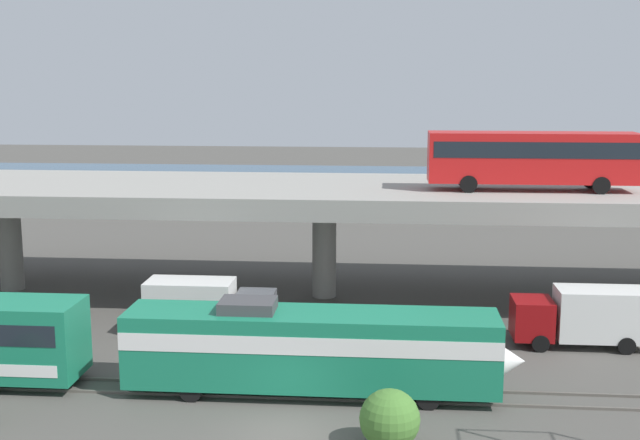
{
  "coord_description": "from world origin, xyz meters",
  "views": [
    {
      "loc": [
        3.91,
        -29.51,
        13.7
      ],
      "look_at": [
        -0.57,
        23.58,
        4.25
      ],
      "focal_mm": 45.58,
      "sensor_mm": 36.0,
      "label": 1
    }
  ],
  "objects_px": {
    "service_truck_east": "(584,315)",
    "parked_car_6": "(446,189)",
    "transit_bus_on_overpass": "(532,155)",
    "train_locomotive": "(330,346)",
    "parked_car_0": "(320,183)",
    "parked_car_2": "(217,187)",
    "parked_car_5": "(357,188)",
    "parked_car_4": "(203,181)",
    "service_truck_west": "(207,306)",
    "parked_car_3": "(278,188)",
    "parked_car_1": "(591,191)"
  },
  "relations": [
    {
      "from": "service_truck_east",
      "to": "parked_car_6",
      "type": "height_order",
      "value": "parked_car_6"
    },
    {
      "from": "transit_bus_on_overpass",
      "to": "service_truck_east",
      "type": "xyz_separation_m",
      "value": [
        1.75,
        -6.99,
        -7.52
      ]
    },
    {
      "from": "train_locomotive",
      "to": "parked_car_0",
      "type": "bearing_deg",
      "value": 95.29
    },
    {
      "from": "parked_car_2",
      "to": "parked_car_5",
      "type": "bearing_deg",
      "value": -178.57
    },
    {
      "from": "parked_car_5",
      "to": "parked_car_4",
      "type": "bearing_deg",
      "value": 166.55
    },
    {
      "from": "parked_car_6",
      "to": "service_truck_west",
      "type": "bearing_deg",
      "value": -110.15
    },
    {
      "from": "parked_car_0",
      "to": "parked_car_4",
      "type": "height_order",
      "value": "same"
    },
    {
      "from": "parked_car_3",
      "to": "parked_car_5",
      "type": "relative_size",
      "value": 1.04
    },
    {
      "from": "parked_car_0",
      "to": "parked_car_6",
      "type": "relative_size",
      "value": 1.05
    },
    {
      "from": "service_truck_east",
      "to": "parked_car_0",
      "type": "xyz_separation_m",
      "value": [
        -17.38,
        44.94,
        0.76
      ]
    },
    {
      "from": "transit_bus_on_overpass",
      "to": "parked_car_0",
      "type": "relative_size",
      "value": 2.57
    },
    {
      "from": "train_locomotive",
      "to": "parked_car_3",
      "type": "distance_m",
      "value": 49.17
    },
    {
      "from": "transit_bus_on_overpass",
      "to": "service_truck_west",
      "type": "relative_size",
      "value": 1.76
    },
    {
      "from": "parked_car_4",
      "to": "parked_car_0",
      "type": "bearing_deg",
      "value": -2.49
    },
    {
      "from": "train_locomotive",
      "to": "service_truck_east",
      "type": "distance_m",
      "value": 14.61
    },
    {
      "from": "parked_car_3",
      "to": "parked_car_5",
      "type": "xyz_separation_m",
      "value": [
        8.15,
        0.56,
        -0.0
      ]
    },
    {
      "from": "parked_car_5",
      "to": "parked_car_6",
      "type": "distance_m",
      "value": 9.02
    },
    {
      "from": "parked_car_0",
      "to": "parked_car_1",
      "type": "distance_m",
      "value": 27.84
    },
    {
      "from": "parked_car_0",
      "to": "parked_car_4",
      "type": "bearing_deg",
      "value": -2.49
    },
    {
      "from": "service_truck_east",
      "to": "parked_car_1",
      "type": "relative_size",
      "value": 1.56
    },
    {
      "from": "parked_car_4",
      "to": "parked_car_5",
      "type": "distance_m",
      "value": 17.52
    },
    {
      "from": "parked_car_0",
      "to": "service_truck_east",
      "type": "bearing_deg",
      "value": 111.14
    },
    {
      "from": "parked_car_2",
      "to": "service_truck_west",
      "type": "bearing_deg",
      "value": 101.17
    },
    {
      "from": "parked_car_5",
      "to": "parked_car_3",
      "type": "bearing_deg",
      "value": -176.08
    },
    {
      "from": "train_locomotive",
      "to": "parked_car_0",
      "type": "height_order",
      "value": "train_locomotive"
    },
    {
      "from": "train_locomotive",
      "to": "parked_car_4",
      "type": "height_order",
      "value": "train_locomotive"
    },
    {
      "from": "service_truck_west",
      "to": "parked_car_3",
      "type": "height_order",
      "value": "parked_car_3"
    },
    {
      "from": "parked_car_1",
      "to": "parked_car_6",
      "type": "relative_size",
      "value": 0.98
    },
    {
      "from": "transit_bus_on_overpass",
      "to": "parked_car_6",
      "type": "xyz_separation_m",
      "value": [
        -2.47,
        34.96,
        -6.77
      ]
    },
    {
      "from": "parked_car_1",
      "to": "parked_car_2",
      "type": "xyz_separation_m",
      "value": [
        -37.97,
        -0.44,
        -0.0
      ]
    },
    {
      "from": "parked_car_1",
      "to": "parked_car_5",
      "type": "xyz_separation_m",
      "value": [
        -23.47,
        -0.08,
        -0.0
      ]
    },
    {
      "from": "transit_bus_on_overpass",
      "to": "parked_car_0",
      "type": "bearing_deg",
      "value": 112.38
    },
    {
      "from": "parked_car_0",
      "to": "parked_car_3",
      "type": "height_order",
      "value": "same"
    },
    {
      "from": "service_truck_east",
      "to": "parked_car_2",
      "type": "distance_m",
      "value": 49.56
    },
    {
      "from": "parked_car_1",
      "to": "parked_car_5",
      "type": "bearing_deg",
      "value": 0.19
    },
    {
      "from": "transit_bus_on_overpass",
      "to": "parked_car_6",
      "type": "bearing_deg",
      "value": 94.05
    },
    {
      "from": "service_truck_east",
      "to": "parked_car_4",
      "type": "xyz_separation_m",
      "value": [
        -30.27,
        45.5,
        0.76
      ]
    },
    {
      "from": "train_locomotive",
      "to": "parked_car_4",
      "type": "relative_size",
      "value": 3.72
    },
    {
      "from": "service_truck_east",
      "to": "parked_car_6",
      "type": "bearing_deg",
      "value": -84.25
    },
    {
      "from": "service_truck_east",
      "to": "parked_car_5",
      "type": "xyz_separation_m",
      "value": [
        -13.23,
        41.43,
        0.75
      ]
    },
    {
      "from": "parked_car_4",
      "to": "parked_car_6",
      "type": "xyz_separation_m",
      "value": [
        26.04,
        -3.55,
        -0.0
      ]
    },
    {
      "from": "parked_car_5",
      "to": "parked_car_6",
      "type": "xyz_separation_m",
      "value": [
        9.01,
        0.53,
        0.0
      ]
    },
    {
      "from": "train_locomotive",
      "to": "parked_car_5",
      "type": "distance_m",
      "value": 48.93
    },
    {
      "from": "parked_car_4",
      "to": "parked_car_3",
      "type": "bearing_deg",
      "value": -27.53
    },
    {
      "from": "transit_bus_on_overpass",
      "to": "parked_car_1",
      "type": "xyz_separation_m",
      "value": [
        11.99,
        34.51,
        -6.77
      ]
    },
    {
      "from": "parked_car_2",
      "to": "parked_car_3",
      "type": "relative_size",
      "value": 1.06
    },
    {
      "from": "parked_car_5",
      "to": "parked_car_1",
      "type": "bearing_deg",
      "value": 0.19
    },
    {
      "from": "parked_car_3",
      "to": "parked_car_2",
      "type": "bearing_deg",
      "value": -1.77
    },
    {
      "from": "parked_car_1",
      "to": "parked_car_3",
      "type": "xyz_separation_m",
      "value": [
        -31.62,
        -0.64,
        -0.0
      ]
    },
    {
      "from": "parked_car_3",
      "to": "parked_car_0",
      "type": "bearing_deg",
      "value": -134.49
    }
  ]
}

